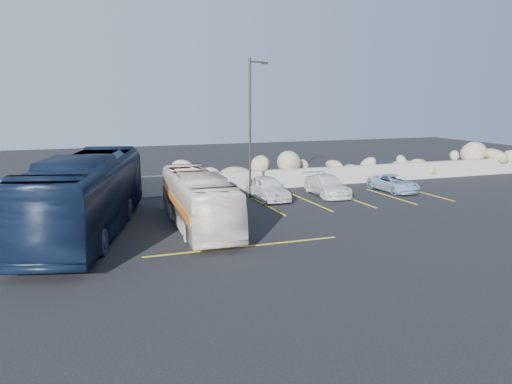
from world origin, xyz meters
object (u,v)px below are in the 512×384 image
object	(u,v)px
car_a	(267,188)
car_c	(327,185)
vintage_bus	(198,200)
tour_coach	(86,195)
lamppost	(251,124)
car_d	(394,183)

from	to	relation	value
car_a	car_c	distance (m)	3.84
vintage_bus	tour_coach	xyz separation A→B (m)	(-4.76, 0.40, 0.46)
vintage_bus	car_c	distance (m)	10.23
vintage_bus	tour_coach	bearing A→B (deg)	177.77
lamppost	car_a	bearing A→B (deg)	-49.03
tour_coach	car_c	size ratio (longest dim) A/B	2.89
tour_coach	car_a	xyz separation A→B (m)	(10.00, 4.35, -1.02)
car_c	tour_coach	bearing A→B (deg)	-158.56
tour_coach	car_a	world-z (taller)	tour_coach
car_a	tour_coach	bearing A→B (deg)	-157.29
lamppost	car_c	size ratio (longest dim) A/B	1.89
vintage_bus	tour_coach	distance (m)	4.80
tour_coach	car_c	bearing A→B (deg)	32.62
lamppost	car_c	world-z (taller)	lamppost
vintage_bus	car_a	bearing A→B (deg)	44.82
car_c	car_d	world-z (taller)	car_c
vintage_bus	car_a	xyz separation A→B (m)	(5.24, 4.75, -0.56)
car_a	car_c	world-z (taller)	car_a
lamppost	car_d	world-z (taller)	lamppost
lamppost	car_d	size ratio (longest dim) A/B	2.14
lamppost	vintage_bus	bearing A→B (deg)	-129.02
vintage_bus	car_c	world-z (taller)	vintage_bus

